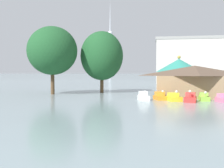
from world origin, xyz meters
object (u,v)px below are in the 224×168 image
object	(u,v)px
pedal_boat_red	(190,98)
pedal_boat_pink	(223,99)
pedal_boat_lime	(204,97)
shoreline_tree_tall_left	(52,51)
distant_broadcast_tower	(110,37)
boathouse	(195,81)
shoreline_tree_mid	(102,56)
pedal_boat_orange	(160,97)
green_roof_pavilion	(179,74)
background_building_block	(202,61)
pedal_boat_yellow	(174,98)
pedal_boat_white	(143,97)

from	to	relation	value
pedal_boat_red	pedal_boat_pink	size ratio (longest dim) A/B	1.01
pedal_boat_lime	pedal_boat_pink	xyz separation A→B (m)	(2.34, -1.60, 0.02)
shoreline_tree_tall_left	distant_broadcast_tower	bearing A→B (deg)	98.37
boathouse	shoreline_tree_mid	bearing A→B (deg)	156.86
pedal_boat_orange	pedal_boat_red	xyz separation A→B (m)	(4.19, -2.47, 0.05)
green_roof_pavilion	background_building_block	xyz separation A→B (m)	(11.44, 46.24, 4.57)
green_roof_pavilion	shoreline_tree_tall_left	distance (m)	26.54
pedal_boat_orange	distant_broadcast_tower	world-z (taller)	distant_broadcast_tower
pedal_boat_orange	pedal_boat_red	world-z (taller)	pedal_boat_red
shoreline_tree_mid	pedal_boat_red	bearing A→B (deg)	-43.29
shoreline_tree_mid	pedal_boat_yellow	bearing A→B (deg)	-45.56
pedal_boat_lime	shoreline_tree_mid	xyz separation A→B (m)	(-18.14, 12.76, 7.08)
pedal_boat_pink	boathouse	bearing A→B (deg)	-172.51
shoreline_tree_mid	distant_broadcast_tower	xyz separation A→B (m)	(-59.76, 343.23, 48.69)
pedal_boat_lime	distant_broadcast_tower	size ratio (longest dim) A/B	0.02
pedal_boat_yellow	green_roof_pavilion	bearing A→B (deg)	157.64
pedal_boat_red	pedal_boat_pink	world-z (taller)	pedal_boat_red
boathouse	green_roof_pavilion	bearing A→B (deg)	98.14
pedal_boat_white	distant_broadcast_tower	distance (m)	367.97
shoreline_tree_mid	shoreline_tree_tall_left	bearing A→B (deg)	-147.57
background_building_block	green_roof_pavilion	bearing A→B (deg)	-103.90
pedal_boat_pink	shoreline_tree_tall_left	xyz separation A→B (m)	(-28.96, 8.98, 7.79)
shoreline_tree_mid	boathouse	bearing A→B (deg)	-23.14
pedal_boat_lime	distant_broadcast_tower	world-z (taller)	distant_broadcast_tower
pedal_boat_yellow	boathouse	distance (m)	7.87
pedal_boat_red	shoreline_tree_mid	world-z (taller)	shoreline_tree_mid
pedal_boat_orange	background_building_block	xyz separation A→B (m)	(15.40, 63.41, 7.99)
pedal_boat_red	background_building_block	world-z (taller)	background_building_block
boathouse	pedal_boat_pink	bearing A→B (deg)	-66.26
background_building_block	pedal_boat_red	bearing A→B (deg)	-99.66
pedal_boat_red	shoreline_tree_tall_left	bearing A→B (deg)	-100.93
pedal_boat_orange	boathouse	bearing A→B (deg)	113.55
pedal_boat_pink	green_roof_pavilion	xyz separation A→B (m)	(-4.76, 18.97, 3.42)
distant_broadcast_tower	boathouse	bearing A→B (deg)	-77.58
green_roof_pavilion	shoreline_tree_mid	xyz separation A→B (m)	(-15.71, -4.60, 3.64)
distant_broadcast_tower	pedal_boat_yellow	bearing A→B (deg)	-78.37
distant_broadcast_tower	pedal_boat_red	bearing A→B (deg)	-78.07
pedal_boat_orange	pedal_boat_yellow	size ratio (longest dim) A/B	1.04
green_roof_pavilion	pedal_boat_yellow	bearing A→B (deg)	-96.09
pedal_boat_white	background_building_block	size ratio (longest dim) A/B	0.09
pedal_boat_white	shoreline_tree_mid	bearing A→B (deg)	-161.33
green_roof_pavilion	shoreline_tree_tall_left	size ratio (longest dim) A/B	0.75
pedal_boat_white	pedal_boat_yellow	distance (m)	4.44
pedal_boat_yellow	boathouse	xyz separation A→B (m)	(3.71, 6.55, 2.30)
pedal_boat_pink	pedal_boat_red	bearing A→B (deg)	-97.96
pedal_boat_red	background_building_block	xyz separation A→B (m)	(11.21, 65.87, 7.94)
pedal_boat_lime	shoreline_tree_mid	size ratio (longest dim) A/B	0.21
pedal_boat_red	background_building_block	size ratio (longest dim) A/B	0.08
pedal_boat_red	green_roof_pavilion	bearing A→B (deg)	-168.72
pedal_boat_yellow	pedal_boat_red	xyz separation A→B (m)	(2.22, -1.02, 0.05)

